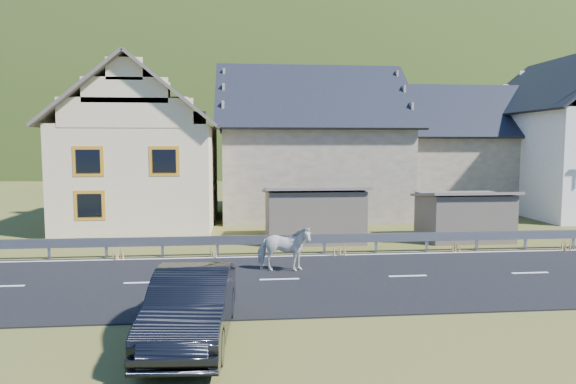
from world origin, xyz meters
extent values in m
plane|color=#40441A|center=(0.00, 0.00, 0.00)|extent=(160.00, 160.00, 0.00)
cube|color=black|center=(0.00, 0.00, 0.02)|extent=(60.00, 7.00, 0.04)
cube|color=silver|center=(0.00, 0.00, 0.04)|extent=(60.00, 6.60, 0.01)
cube|color=#93969B|center=(0.00, 3.68, 0.58)|extent=(28.00, 0.08, 0.34)
cube|color=#93969B|center=(-12.00, 3.70, 0.35)|extent=(0.10, 0.06, 0.70)
cube|color=#93969B|center=(-10.00, 3.70, 0.35)|extent=(0.10, 0.06, 0.70)
cube|color=#93969B|center=(-8.00, 3.70, 0.35)|extent=(0.10, 0.06, 0.70)
cube|color=#93969B|center=(-6.00, 3.70, 0.35)|extent=(0.10, 0.06, 0.70)
cube|color=#93969B|center=(-4.00, 3.70, 0.35)|extent=(0.10, 0.06, 0.70)
cube|color=#93969B|center=(-2.00, 3.70, 0.35)|extent=(0.10, 0.06, 0.70)
cube|color=#93969B|center=(0.00, 3.70, 0.35)|extent=(0.10, 0.06, 0.70)
cube|color=#93969B|center=(2.00, 3.70, 0.35)|extent=(0.10, 0.06, 0.70)
cube|color=#93969B|center=(4.00, 3.70, 0.35)|extent=(0.10, 0.06, 0.70)
cube|color=#93969B|center=(6.00, 3.70, 0.35)|extent=(0.10, 0.06, 0.70)
cube|color=#93969B|center=(8.00, 3.70, 0.35)|extent=(0.10, 0.06, 0.70)
cube|color=#6B6052|center=(-2.00, 6.50, 1.10)|extent=(4.30, 3.30, 2.40)
cube|color=#6B6052|center=(4.50, 6.00, 1.00)|extent=(3.80, 2.90, 2.20)
cube|color=beige|center=(-10.00, 12.00, 2.50)|extent=(7.00, 9.00, 5.00)
cube|color=orange|center=(-11.60, 7.50, 3.40)|extent=(1.30, 0.12, 1.30)
cube|color=orange|center=(-8.40, 7.50, 3.40)|extent=(1.30, 0.12, 1.30)
cube|color=orange|center=(-11.60, 7.50, 1.50)|extent=(1.30, 0.12, 1.30)
cube|color=tan|center=(-12.00, 13.50, 6.56)|extent=(0.70, 0.70, 2.40)
cube|color=tan|center=(-1.00, 15.00, 2.50)|extent=(10.00, 9.00, 5.00)
cube|color=tan|center=(9.00, 17.00, 2.30)|extent=(9.00, 8.00, 4.60)
cube|color=white|center=(15.00, 14.00, 3.00)|extent=(8.00, 10.00, 6.00)
ellipsoid|color=#223A13|center=(5.00, 180.00, -20.00)|extent=(440.00, 280.00, 260.00)
ellipsoid|color=black|center=(-55.00, 110.00, 6.00)|extent=(76.00, 50.00, 28.00)
imported|color=silver|center=(-3.77, 1.00, 0.77)|extent=(1.05, 1.84, 1.47)
imported|color=black|center=(-6.22, -4.56, 0.74)|extent=(1.82, 4.58, 1.48)
camera|label=1|loc=(-5.21, -15.17, 4.10)|focal=32.00mm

